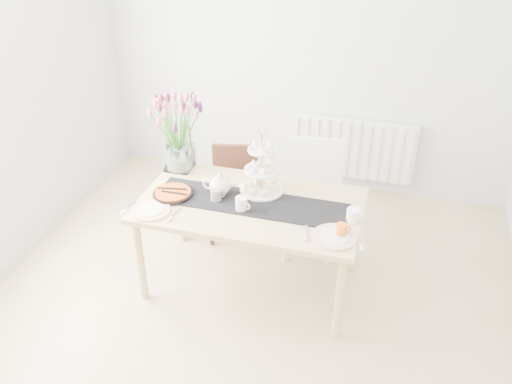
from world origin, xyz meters
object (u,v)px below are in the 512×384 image
(radiator, at_px, (352,149))
(dining_table, at_px, (251,212))
(cream_jug, at_px, (353,215))
(plate_left, at_px, (150,210))
(chair_brown, at_px, (234,185))
(tart_tin, at_px, (173,193))
(teapot, at_px, (220,185))
(mug_grey, at_px, (216,195))
(mug_orange, at_px, (341,230))
(tulip_vase, at_px, (176,122))
(mug_white, at_px, (241,204))
(cake_stand, at_px, (262,176))
(plate_right, at_px, (334,237))
(chair_white, at_px, (312,188))

(radiator, height_order, dining_table, same)
(cream_jug, height_order, plate_left, cream_jug)
(chair_brown, relative_size, tart_tin, 2.69)
(radiator, xyz_separation_m, chair_brown, (-0.89, -0.99, 0.01))
(dining_table, distance_m, teapot, 0.29)
(mug_grey, bearing_deg, plate_left, -179.33)
(mug_orange, bearing_deg, tulip_vase, 123.54)
(radiator, xyz_separation_m, plate_left, (-1.19, -1.96, 0.31))
(tart_tin, bearing_deg, radiator, 57.07)
(mug_white, bearing_deg, teapot, 163.16)
(cake_stand, bearing_deg, mug_white, -103.97)
(cream_jug, distance_m, plate_right, 0.25)
(chair_brown, bearing_deg, dining_table, -75.42)
(plate_right, bearing_deg, plate_left, -178.08)
(chair_brown, distance_m, chair_white, 0.69)
(cream_jug, bearing_deg, radiator, 113.93)
(radiator, xyz_separation_m, cream_jug, (0.19, -1.69, 0.35))
(mug_grey, distance_m, plate_left, 0.47)
(plate_left, bearing_deg, teapot, 40.73)
(chair_brown, height_order, teapot, teapot)
(mug_orange, bearing_deg, mug_grey, 134.64)
(cream_jug, bearing_deg, tart_tin, -160.98)
(chair_brown, height_order, cake_stand, cake_stand)
(tulip_vase, relative_size, plate_right, 2.45)
(dining_table, relative_size, plate_right, 5.44)
(radiator, height_order, tulip_vase, tulip_vase)
(teapot, relative_size, mug_white, 2.49)
(mug_orange, bearing_deg, radiator, 60.07)
(mug_orange, distance_m, plate_left, 1.33)
(tulip_vase, bearing_deg, cake_stand, -12.85)
(chair_brown, xyz_separation_m, plate_left, (-0.30, -0.97, 0.30))
(cream_jug, bearing_deg, tulip_vase, -176.87)
(chair_white, relative_size, cake_stand, 2.00)
(tulip_vase, bearing_deg, plate_left, -85.95)
(dining_table, height_order, chair_brown, chair_brown)
(chair_white, relative_size, tart_tin, 3.24)
(teapot, bearing_deg, radiator, 59.82)
(mug_grey, distance_m, mug_white, 0.22)
(chair_brown, distance_m, cream_jug, 1.33)
(cake_stand, xyz_separation_m, mug_white, (-0.07, -0.28, -0.09))
(dining_table, xyz_separation_m, chair_white, (0.33, 0.65, -0.12))
(radiator, distance_m, mug_grey, 1.91)
(dining_table, distance_m, chair_brown, 0.79)
(dining_table, distance_m, mug_grey, 0.28)
(cake_stand, relative_size, cream_jug, 5.13)
(radiator, xyz_separation_m, tulip_vase, (-1.23, -1.32, 0.70))
(plate_left, distance_m, plate_right, 1.29)
(radiator, xyz_separation_m, tart_tin, (-1.12, -1.72, 0.32))
(chair_white, xyz_separation_m, mug_white, (-0.37, -0.75, 0.24))
(mug_orange, bearing_deg, tart_tin, 138.44)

